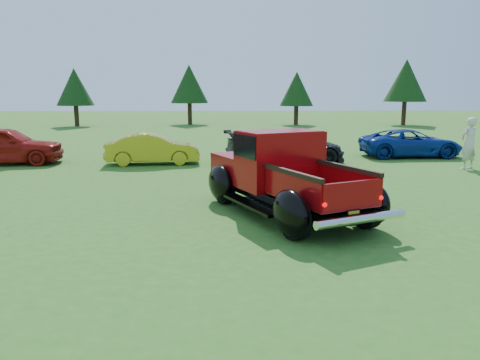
{
  "coord_description": "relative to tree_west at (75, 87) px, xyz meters",
  "views": [
    {
      "loc": [
        -0.07,
        -9.51,
        2.74
      ],
      "look_at": [
        0.26,
        0.2,
        0.9
      ],
      "focal_mm": 35.0,
      "sensor_mm": 36.0,
      "label": 1
    }
  ],
  "objects": [
    {
      "name": "ground",
      "position": [
        12.0,
        -29.0,
        -3.11
      ],
      "size": [
        120.0,
        120.0,
        0.0
      ],
      "primitive_type": "plane",
      "color": "#2A5E1B",
      "rests_on": "ground"
    },
    {
      "name": "show_car_red",
      "position": [
        3.5,
        -20.42,
        -2.38
      ],
      "size": [
        4.45,
        2.16,
        1.46
      ],
      "primitive_type": "imported",
      "rotation": [
        0.0,
        0.0,
        1.68
      ],
      "color": "maroon",
      "rests_on": "ground"
    },
    {
      "name": "tree_mid_right",
      "position": [
        18.0,
        1.0,
        -0.14
      ],
      "size": [
        2.82,
        2.82,
        4.4
      ],
      "color": "#332114",
      "rests_on": "ground"
    },
    {
      "name": "show_car_grey",
      "position": [
        14.29,
        -20.64,
        -2.44
      ],
      "size": [
        4.85,
        2.57,
        1.34
      ],
      "primitive_type": "imported",
      "rotation": [
        0.0,
        0.0,
        1.73
      ],
      "color": "black",
      "rests_on": "ground"
    },
    {
      "name": "tree_east",
      "position": [
        27.0,
        0.5,
        0.55
      ],
      "size": [
        3.46,
        3.46,
        5.4
      ],
      "color": "#332114",
      "rests_on": "ground"
    },
    {
      "name": "tree_west",
      "position": [
        0.0,
        0.0,
        0.0
      ],
      "size": [
        2.94,
        2.94,
        4.6
      ],
      "color": "#332114",
      "rests_on": "ground"
    },
    {
      "name": "show_car_yellow",
      "position": [
        9.18,
        -20.56,
        -2.52
      ],
      "size": [
        3.66,
        1.61,
        1.17
      ],
      "primitive_type": "imported",
      "rotation": [
        0.0,
        0.0,
        1.68
      ],
      "color": "#B5A418",
      "rests_on": "ground"
    },
    {
      "name": "show_car_blue",
      "position": [
        19.9,
        -18.88,
        -2.53
      ],
      "size": [
        4.25,
        2.05,
        1.17
      ],
      "primitive_type": "imported",
      "rotation": [
        0.0,
        0.0,
        1.6
      ],
      "color": "navy",
      "rests_on": "ground"
    },
    {
      "name": "tree_mid_left",
      "position": [
        9.0,
        2.0,
        0.27
      ],
      "size": [
        3.2,
        3.2,
        5.0
      ],
      "color": "#332114",
      "rests_on": "ground"
    },
    {
      "name": "spectator",
      "position": [
        20.65,
        -22.2,
        -2.18
      ],
      "size": [
        0.79,
        0.66,
        1.87
      ],
      "primitive_type": "imported",
      "rotation": [
        0.0,
        0.0,
        3.51
      ],
      "color": "beige",
      "rests_on": "ground"
    },
    {
      "name": "pickup_truck",
      "position": [
        13.2,
        -27.91,
        -2.22
      ],
      "size": [
        3.92,
        5.35,
        1.87
      ],
      "rotation": [
        0.0,
        0.0,
        0.42
      ],
      "color": "black",
      "rests_on": "ground"
    }
  ]
}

